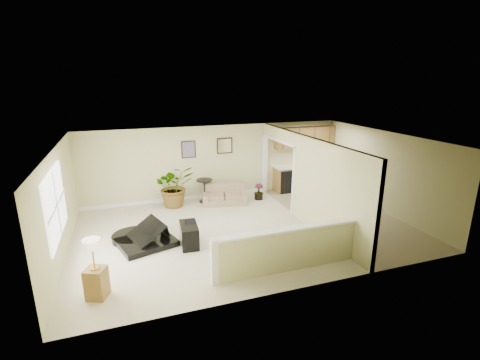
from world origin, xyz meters
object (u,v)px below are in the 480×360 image
object	(u,v)px
accent_table	(204,188)
lamp_stand	(95,273)
loveseat	(224,194)
palm_plant	(175,186)
piano_bench	(189,235)
small_plant	(259,193)
piano	(143,224)

from	to	relation	value
accent_table	lamp_stand	bearing A→B (deg)	-124.90
loveseat	palm_plant	xyz separation A→B (m)	(-1.60, 0.21, 0.36)
piano_bench	accent_table	distance (m)	3.20
piano_bench	lamp_stand	xyz separation A→B (m)	(-2.07, -1.57, 0.24)
palm_plant	small_plant	bearing A→B (deg)	-5.66
palm_plant	lamp_stand	xyz separation A→B (m)	(-2.18, -4.48, -0.16)
small_plant	lamp_stand	bearing A→B (deg)	-139.97
loveseat	accent_table	world-z (taller)	loveseat
piano	loveseat	size ratio (longest dim) A/B	1.12
piano_bench	palm_plant	distance (m)	2.94
loveseat	palm_plant	bearing A→B (deg)	-174.26
piano_bench	palm_plant	size ratio (longest dim) A/B	0.60
accent_table	small_plant	world-z (taller)	accent_table
piano_bench	accent_table	world-z (taller)	accent_table
loveseat	small_plant	bearing A→B (deg)	10.05
piano_bench	small_plant	distance (m)	3.94
small_plant	lamp_stand	world-z (taller)	lamp_stand
accent_table	piano	bearing A→B (deg)	-130.85
small_plant	lamp_stand	size ratio (longest dim) A/B	0.46
loveseat	small_plant	distance (m)	1.23
piano	lamp_stand	bearing A→B (deg)	-133.42
accent_table	small_plant	xyz separation A→B (m)	(1.82, -0.36, -0.26)
palm_plant	small_plant	world-z (taller)	palm_plant
lamp_stand	piano	bearing A→B (deg)	63.71
accent_table	small_plant	bearing A→B (deg)	-11.22
piano	small_plant	xyz separation A→B (m)	(3.98, 2.14, -0.28)
piano	accent_table	distance (m)	3.31
lamp_stand	small_plant	bearing A→B (deg)	40.03
accent_table	lamp_stand	xyz separation A→B (m)	(-3.18, -4.56, 0.01)
loveseat	lamp_stand	xyz separation A→B (m)	(-3.77, -4.27, 0.20)
piano_bench	small_plant	bearing A→B (deg)	41.87
palm_plant	small_plant	size ratio (longest dim) A/B	2.46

